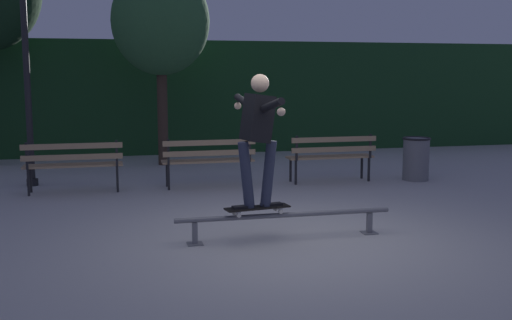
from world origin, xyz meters
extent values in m
plane|color=#ADAAA8|center=(0.00, 0.00, 0.00)|extent=(90.00, 90.00, 0.00)
cube|color=#193D1E|center=(0.00, 8.75, 1.39)|extent=(24.00, 1.20, 2.77)
cylinder|color=slate|center=(0.00, 0.10, 0.29)|extent=(2.65, 0.06, 0.06)
cube|color=slate|center=(-1.09, 0.10, 0.13)|extent=(0.06, 0.06, 0.26)
cube|color=slate|center=(-1.09, 0.10, 0.01)|extent=(0.18, 0.18, 0.01)
cube|color=slate|center=(1.09, 0.10, 0.13)|extent=(0.06, 0.06, 0.26)
cube|color=slate|center=(1.09, 0.10, 0.01)|extent=(0.18, 0.18, 0.01)
cube|color=black|center=(-0.34, 0.10, 0.40)|extent=(0.80, 0.32, 0.02)
cube|color=black|center=(-0.34, 0.10, 0.41)|extent=(0.78, 0.30, 0.00)
cube|color=#9E9EA3|center=(-0.08, 0.14, 0.38)|extent=(0.08, 0.18, 0.02)
cube|color=#9E9EA3|center=(-0.60, 0.06, 0.38)|extent=(0.08, 0.18, 0.02)
cylinder|color=beige|center=(-0.07, 0.07, 0.34)|extent=(0.06, 0.04, 0.05)
cylinder|color=beige|center=(-0.09, 0.22, 0.34)|extent=(0.06, 0.04, 0.05)
cylinder|color=beige|center=(-0.59, -0.02, 0.34)|extent=(0.06, 0.04, 0.05)
cylinder|color=beige|center=(-0.61, 0.14, 0.34)|extent=(0.06, 0.04, 0.05)
cube|color=black|center=(-0.16, 0.13, 0.42)|extent=(0.27, 0.14, 0.03)
cube|color=black|center=(-0.52, 0.08, 0.42)|extent=(0.27, 0.14, 0.03)
cylinder|color=#282D42|center=(-0.20, 0.13, 0.80)|extent=(0.22, 0.15, 0.79)
cylinder|color=#282D42|center=(-0.48, 0.08, 0.80)|extent=(0.22, 0.15, 0.79)
cube|color=black|center=(-0.34, 0.10, 1.46)|extent=(0.38, 0.41, 0.57)
cylinder|color=black|center=(-0.28, -0.27, 1.62)|extent=(0.18, 0.61, 0.21)
cylinder|color=black|center=(-0.40, 0.48, 1.62)|extent=(0.18, 0.61, 0.21)
sphere|color=beige|center=(-0.24, -0.55, 1.57)|extent=(0.09, 0.09, 0.09)
sphere|color=beige|center=(-0.44, 0.76, 1.57)|extent=(0.09, 0.09, 0.09)
sphere|color=beige|center=(-0.31, 0.11, 1.86)|extent=(0.21, 0.21, 0.21)
cube|color=black|center=(-1.93, 3.87, 0.22)|extent=(0.04, 0.04, 0.44)
cube|color=black|center=(-1.93, 3.55, 0.22)|extent=(0.04, 0.04, 0.44)
cube|color=black|center=(-1.93, 3.51, 0.66)|extent=(0.04, 0.04, 0.44)
cube|color=black|center=(-3.34, 3.85, 0.22)|extent=(0.04, 0.04, 0.44)
cube|color=black|center=(-3.34, 3.53, 0.22)|extent=(0.04, 0.04, 0.44)
cube|color=black|center=(-3.34, 3.49, 0.66)|extent=(0.04, 0.04, 0.44)
cube|color=#A38460|center=(-2.64, 3.84, 0.46)|extent=(1.60, 0.11, 0.04)
cube|color=#A38460|center=(-2.64, 3.70, 0.46)|extent=(1.60, 0.11, 0.04)
cube|color=#A38460|center=(-2.63, 3.56, 0.46)|extent=(1.60, 0.11, 0.04)
cube|color=#A38460|center=(-2.63, 3.49, 0.62)|extent=(1.60, 0.05, 0.09)
cube|color=#A38460|center=(-2.63, 3.49, 0.80)|extent=(1.60, 0.05, 0.09)
cube|color=black|center=(0.32, 3.87, 0.22)|extent=(0.04, 0.04, 0.44)
cube|color=black|center=(0.33, 3.55, 0.22)|extent=(0.04, 0.04, 0.44)
cube|color=black|center=(0.33, 3.51, 0.66)|extent=(0.04, 0.04, 0.44)
cube|color=black|center=(-1.08, 3.85, 0.22)|extent=(0.04, 0.04, 0.44)
cube|color=black|center=(-1.08, 3.53, 0.22)|extent=(0.04, 0.04, 0.44)
cube|color=black|center=(-1.08, 3.49, 0.66)|extent=(0.04, 0.04, 0.44)
cube|color=#A38460|center=(-0.38, 3.84, 0.46)|extent=(1.60, 0.11, 0.04)
cube|color=#A38460|center=(-0.38, 3.70, 0.46)|extent=(1.60, 0.11, 0.04)
cube|color=#A38460|center=(-0.38, 3.56, 0.46)|extent=(1.60, 0.11, 0.04)
cube|color=#A38460|center=(-0.38, 3.49, 0.62)|extent=(1.60, 0.05, 0.09)
cube|color=#A38460|center=(-0.38, 3.49, 0.80)|extent=(1.60, 0.05, 0.09)
cube|color=black|center=(2.58, 3.87, 0.22)|extent=(0.04, 0.04, 0.44)
cube|color=black|center=(2.59, 3.55, 0.22)|extent=(0.04, 0.04, 0.44)
cube|color=black|center=(2.59, 3.51, 0.66)|extent=(0.04, 0.04, 0.44)
cube|color=black|center=(1.18, 3.85, 0.22)|extent=(0.04, 0.04, 0.44)
cube|color=black|center=(1.18, 3.53, 0.22)|extent=(0.04, 0.04, 0.44)
cube|color=black|center=(1.18, 3.49, 0.66)|extent=(0.04, 0.04, 0.44)
cube|color=#A38460|center=(1.88, 3.84, 0.46)|extent=(1.60, 0.11, 0.04)
cube|color=#A38460|center=(1.88, 3.70, 0.46)|extent=(1.60, 0.11, 0.04)
cube|color=#A38460|center=(1.88, 3.56, 0.46)|extent=(1.60, 0.11, 0.04)
cube|color=#A38460|center=(1.88, 3.49, 0.62)|extent=(1.60, 0.05, 0.09)
cube|color=#A38460|center=(1.88, 3.49, 0.80)|extent=(1.60, 0.05, 0.09)
cylinder|color=#3D2D23|center=(-0.93, 6.51, 1.10)|extent=(0.22, 0.22, 2.19)
ellipsoid|color=#2D5B33|center=(-0.93, 6.51, 3.07)|extent=(2.07, 2.07, 2.28)
cylinder|color=black|center=(-3.40, 4.51, 1.80)|extent=(0.11, 0.11, 3.60)
cylinder|color=black|center=(-3.40, 4.51, 0.06)|extent=(0.20, 0.20, 0.12)
cylinder|color=slate|center=(3.50, 3.48, 0.39)|extent=(0.48, 0.48, 0.78)
torus|color=black|center=(3.50, 3.48, 0.78)|extent=(0.52, 0.52, 0.04)
camera|label=1|loc=(-1.96, -6.73, 1.96)|focal=42.67mm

